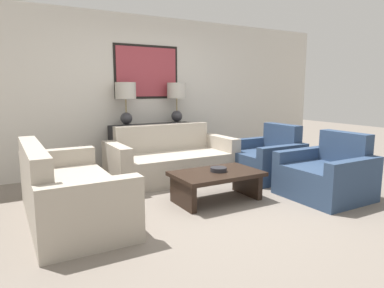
# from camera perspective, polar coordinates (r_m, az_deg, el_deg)

# --- Properties ---
(ground_plane) EXTENTS (20.00, 20.00, 0.00)m
(ground_plane) POSITION_cam_1_polar(r_m,az_deg,el_deg) (4.36, 4.39, -9.73)
(ground_plane) COLOR slate
(back_wall) EXTENTS (7.81, 0.12, 2.65)m
(back_wall) POSITION_cam_1_polar(r_m,az_deg,el_deg) (6.17, -7.66, 8.36)
(back_wall) COLOR beige
(back_wall) RESTS_ON ground_plane
(console_table) EXTENTS (1.48, 0.38, 0.80)m
(console_table) POSITION_cam_1_polar(r_m,az_deg,el_deg) (6.01, -6.50, -0.54)
(console_table) COLOR black
(console_table) RESTS_ON ground_plane
(table_lamp_left) EXTENTS (0.34, 0.34, 0.71)m
(table_lamp_left) POSITION_cam_1_polar(r_m,az_deg,el_deg) (5.76, -10.99, 7.74)
(table_lamp_left) COLOR #333338
(table_lamp_left) RESTS_ON console_table
(table_lamp_right) EXTENTS (0.34, 0.34, 0.71)m
(table_lamp_right) POSITION_cam_1_polar(r_m,az_deg,el_deg) (6.12, -2.57, 7.97)
(table_lamp_right) COLOR #333338
(table_lamp_right) RESTS_ON console_table
(couch_by_back_wall) EXTENTS (1.96, 0.91, 0.84)m
(couch_by_back_wall) POSITION_cam_1_polar(r_m,az_deg,el_deg) (5.39, -3.47, -2.88)
(couch_by_back_wall) COLOR #ADA393
(couch_by_back_wall) RESTS_ON ground_plane
(couch_by_side) EXTENTS (0.91, 1.96, 0.84)m
(couch_by_side) POSITION_cam_1_polar(r_m,az_deg,el_deg) (4.00, -19.96, -7.74)
(couch_by_side) COLOR #ADA393
(couch_by_side) RESTS_ON ground_plane
(coffee_table) EXTENTS (1.10, 0.69, 0.37)m
(coffee_table) POSITION_cam_1_polar(r_m,az_deg,el_deg) (4.36, 4.13, -5.93)
(coffee_table) COLOR black
(coffee_table) RESTS_ON ground_plane
(decorative_bowl) EXTENTS (0.21, 0.21, 0.05)m
(decorative_bowl) POSITION_cam_1_polar(r_m,az_deg,el_deg) (4.36, 4.44, -4.25)
(decorative_bowl) COLOR #232328
(decorative_bowl) RESTS_ON coffee_table
(armchair_near_back_wall) EXTENTS (0.92, 0.98, 0.84)m
(armchair_near_back_wall) POSITION_cam_1_polar(r_m,az_deg,el_deg) (5.62, 12.21, -2.62)
(armchair_near_back_wall) COLOR navy
(armchair_near_back_wall) RESTS_ON ground_plane
(armchair_near_camera) EXTENTS (0.92, 0.98, 0.84)m
(armchair_near_camera) POSITION_cam_1_polar(r_m,az_deg,el_deg) (4.83, 21.51, -4.97)
(armchair_near_camera) COLOR navy
(armchair_near_camera) RESTS_ON ground_plane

